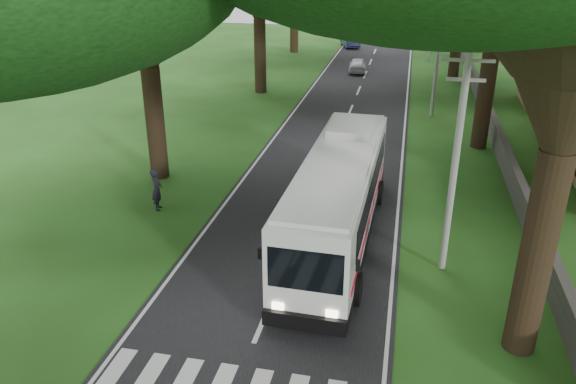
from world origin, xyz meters
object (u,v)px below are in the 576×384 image
coach_bus (338,196)px  pedestrian (157,189)px  pole_far (432,17)px  distant_car_a (358,65)px  pole_near (456,159)px  distant_car_b (350,40)px  pole_mid (438,53)px

coach_bus → pedestrian: (-8.02, 1.17, -0.98)m
pole_far → distant_car_a: bearing=-132.0°
pole_near → pole_far: (0.00, 40.00, 0.00)m
pole_near → distant_car_b: pole_near is taller
distant_car_a → pole_far: bearing=-136.5°
pole_far → distant_car_a: pole_far is taller
pole_near → coach_bus: size_ratio=0.66×
pole_near → coach_bus: bearing=162.6°
distant_car_a → pole_mid: bearing=111.3°
pole_mid → pedestrian: 21.53m
pole_near → pole_mid: 20.00m
pole_mid → distant_car_a: pole_mid is taller
pole_far → distant_car_b: 11.23m
pole_mid → distant_car_b: bearing=107.8°
distant_car_a → pedestrian: (-5.69, -30.59, 0.27)m
pole_far → coach_bus: size_ratio=0.66×
pole_far → coach_bus: bearing=-95.8°
pole_mid → coach_bus: (-3.97, -18.76, -2.27)m
pole_far → distant_car_b: (-8.50, 6.49, -3.43)m
distant_car_a → distant_car_b: bearing=-85.3°
pole_far → pedestrian: size_ratio=4.27×
distant_car_b → pedestrian: size_ratio=2.34×
distant_car_b → pedestrian: (-3.49, -44.08, 0.19)m
pole_near → pole_far: bearing=90.0°
pole_mid → distant_car_a: size_ratio=2.13×
pole_near → distant_car_a: pole_near is taller
distant_car_b → distant_car_a: bearing=-98.4°
pole_far → pedestrian: pole_far is taller
pole_near → pedestrian: bearing=168.6°
pole_near → pole_far: size_ratio=1.00×
coach_bus → pedestrian: coach_bus is taller
distant_car_a → distant_car_b: (-2.20, 13.49, 0.08)m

